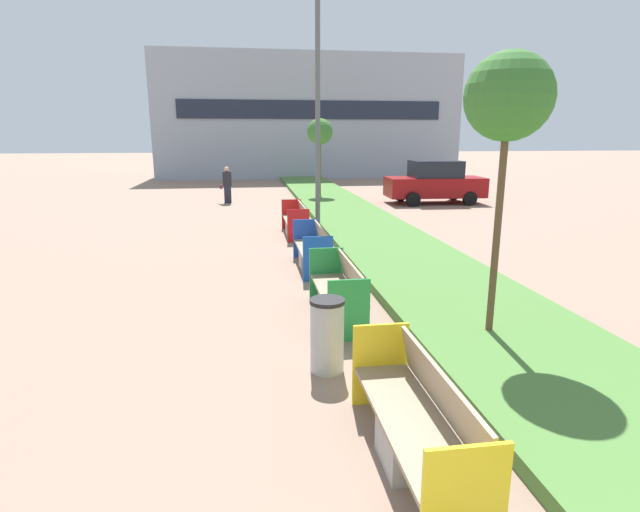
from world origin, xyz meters
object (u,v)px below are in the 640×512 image
object	(u,v)px
sapling_tree_near	(508,99)
pedestrian_walking	(227,185)
bench_blue_frame	(313,252)
bench_yellow_frame	(416,428)
street_lamp_post	(318,74)
sapling_tree_far	(320,132)
bench_red_frame	(296,223)
litter_bin	(327,335)
bench_green_frame	(338,295)
parked_car_distant	(435,183)

from	to	relation	value
sapling_tree_near	pedestrian_walking	xyz separation A→B (m)	(-4.27, 16.08, -2.59)
bench_blue_frame	bench_yellow_frame	bearing A→B (deg)	-89.99
bench_yellow_frame	sapling_tree_near	bearing A→B (deg)	52.05
street_lamp_post	sapling_tree_far	bearing A→B (deg)	81.30
bench_red_frame	sapling_tree_near	xyz separation A→B (m)	(1.99, -8.38, 3.02)
litter_bin	bench_blue_frame	bearing A→B (deg)	84.42
bench_yellow_frame	sapling_tree_far	size ratio (longest dim) A/B	0.61
bench_green_frame	bench_red_frame	distance (m)	7.06
street_lamp_post	litter_bin	bearing A→B (deg)	-97.33
litter_bin	sapling_tree_near	distance (m)	3.86
bench_blue_frame	parked_car_distant	distance (m)	12.22
sapling_tree_near	parked_car_distant	distance (m)	15.61
bench_blue_frame	litter_bin	distance (m)	5.09
bench_red_frame	litter_bin	xyz separation A→B (m)	(-0.49, -8.96, 0.11)
bench_yellow_frame	sapling_tree_near	world-z (taller)	sapling_tree_near
bench_blue_frame	litter_bin	bearing A→B (deg)	-95.58
bench_green_frame	sapling_tree_near	world-z (taller)	sapling_tree_near
litter_bin	parked_car_distant	bearing A→B (deg)	64.60
bench_blue_frame	bench_red_frame	distance (m)	3.89
bench_green_frame	sapling_tree_far	world-z (taller)	sapling_tree_far
bench_blue_frame	sapling_tree_far	size ratio (longest dim) A/B	0.58
sapling_tree_near	parked_car_distant	xyz separation A→B (m)	(4.76, 14.66, -2.47)
bench_blue_frame	bench_red_frame	size ratio (longest dim) A/B	0.97
bench_yellow_frame	street_lamp_post	world-z (taller)	street_lamp_post
litter_bin	street_lamp_post	world-z (taller)	street_lamp_post
sapling_tree_near	sapling_tree_far	distance (m)	17.00
bench_red_frame	street_lamp_post	bearing A→B (deg)	-30.78
bench_green_frame	street_lamp_post	world-z (taller)	street_lamp_post
parked_car_distant	bench_blue_frame	bearing A→B (deg)	-120.87
bench_green_frame	sapling_tree_near	size ratio (longest dim) A/B	0.53
bench_yellow_frame	litter_bin	distance (m)	2.03
bench_yellow_frame	litter_bin	size ratio (longest dim) A/B	2.34
litter_bin	pedestrian_walking	bearing A→B (deg)	96.12
sapling_tree_near	pedestrian_walking	bearing A→B (deg)	104.87
bench_blue_frame	pedestrian_walking	bearing A→B (deg)	101.13
parked_car_distant	bench_green_frame	bearing A→B (deg)	-114.16
bench_green_frame	street_lamp_post	distance (m)	7.93
sapling_tree_near	parked_car_distant	world-z (taller)	sapling_tree_near
bench_green_frame	bench_red_frame	world-z (taller)	same
pedestrian_walking	street_lamp_post	bearing A→B (deg)	-70.27
bench_blue_frame	street_lamp_post	distance (m)	5.52
bench_green_frame	parked_car_distant	xyz separation A→B (m)	(6.74, 13.34, 0.54)
street_lamp_post	sapling_tree_near	xyz separation A→B (m)	(1.38, -8.01, -1.19)
street_lamp_post	pedestrian_walking	world-z (taller)	street_lamp_post
sapling_tree_near	bench_blue_frame	bearing A→B (deg)	113.90
bench_green_frame	litter_bin	xyz separation A→B (m)	(-0.49, -1.90, 0.11)
bench_yellow_frame	pedestrian_walking	world-z (taller)	pedestrian_walking
litter_bin	sapling_tree_far	world-z (taller)	sapling_tree_far
bench_yellow_frame	parked_car_distant	distance (m)	18.49
bench_blue_frame	sapling_tree_near	xyz separation A→B (m)	(1.99, -4.48, 3.02)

